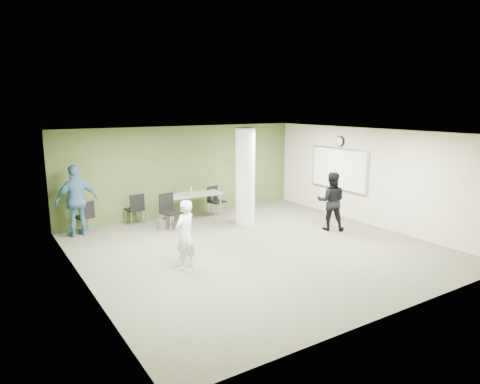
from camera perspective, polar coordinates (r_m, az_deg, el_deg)
floor at (r=10.54m, az=2.06°, el=-7.50°), size 8.00×8.00×0.00m
ceiling at (r=9.98m, az=2.17°, el=7.89°), size 8.00×8.00×0.00m
wall_back at (r=13.60m, az=-7.48°, el=2.82°), size 8.00×2.80×0.02m
wall_left at (r=8.61m, az=-20.43°, el=-2.86°), size 0.02×8.00×2.80m
wall_right_cream at (r=12.83m, az=17.01°, el=1.90°), size 0.02×8.00×2.80m
column at (r=12.35m, az=0.68°, el=2.04°), size 0.56×0.56×2.80m
whiteboard at (r=13.56m, az=12.99°, el=3.03°), size 0.05×2.30×1.30m
wall_clock at (r=13.46m, az=13.16°, el=6.61°), size 0.06×0.32×0.32m
folding_table at (r=12.95m, az=-6.37°, el=-0.43°), size 1.77×0.87×1.07m
wastebasket at (r=12.23m, az=-10.36°, el=-4.23°), size 0.26×0.26×0.30m
chair_back_left at (r=12.38m, az=-19.92°, el=-2.82°), size 0.54×0.54×0.88m
chair_back_right at (r=12.73m, az=-13.75°, el=-1.93°), size 0.52×0.52×0.93m
chair_table_left at (r=12.14m, az=-9.39°, el=-2.18°), size 0.61×0.61×1.01m
chair_table_right at (r=13.52m, az=-3.34°, el=-0.87°), size 0.56×0.56×0.92m
woman_white at (r=9.11m, az=-7.34°, el=-5.70°), size 0.65×0.56×1.50m
man_black at (r=12.12m, az=12.07°, el=-1.21°), size 1.00×0.99×1.63m
man_blue at (r=12.08m, az=-20.95°, el=-1.09°), size 1.18×0.65×1.91m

